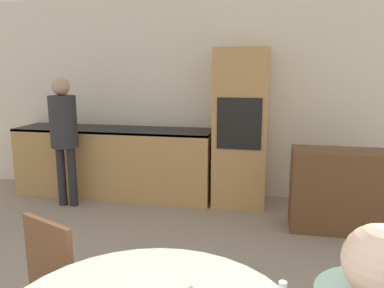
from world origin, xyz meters
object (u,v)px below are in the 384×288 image
Objects in this scene: sideboard at (344,191)px; bowl_far at (214,286)px; oven_unit at (241,128)px; person_standing at (64,128)px.

sideboard is 2.79m from bowl_far.
person_standing is (-2.09, -0.51, 0.02)m from oven_unit.
person_standing is 8.33× the size of bowl_far.
oven_unit is at bearing 151.54° from sideboard.
bowl_far is (0.12, -3.19, -0.16)m from oven_unit.
bowl_far is (-1.02, -2.57, 0.37)m from sideboard.
person_standing is at bearing 178.13° from sideboard.
sideboard reaches higher than bowl_far.
oven_unit is 1.22× the size of person_standing.
bowl_far is at bearing -111.53° from sideboard.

